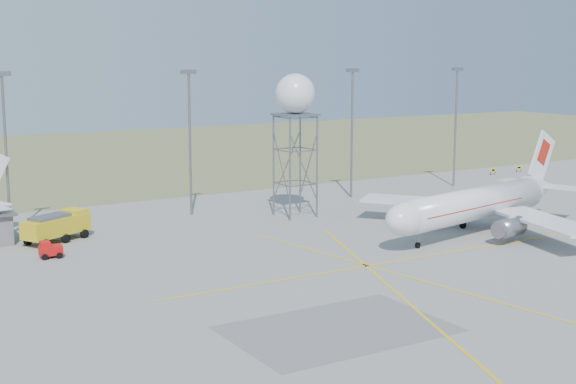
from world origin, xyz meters
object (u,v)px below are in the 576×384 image
fire_truck (58,228)px  baggage_tug (50,251)px  airliner_main (476,204)px  radar_tower (295,137)px

fire_truck → baggage_tug: size_ratio=3.48×
airliner_main → radar_tower: size_ratio=1.79×
fire_truck → baggage_tug: fire_truck is taller
airliner_main → radar_tower: (-13.77, 21.39, 7.47)m
radar_tower → baggage_tug: 37.91m
radar_tower → baggage_tug: bearing=-170.7°
fire_truck → airliner_main: bearing=-54.6°
radar_tower → baggage_tug: size_ratio=7.61×
airliner_main → fire_truck: size_ratio=3.92×
radar_tower → fire_truck: 34.30m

